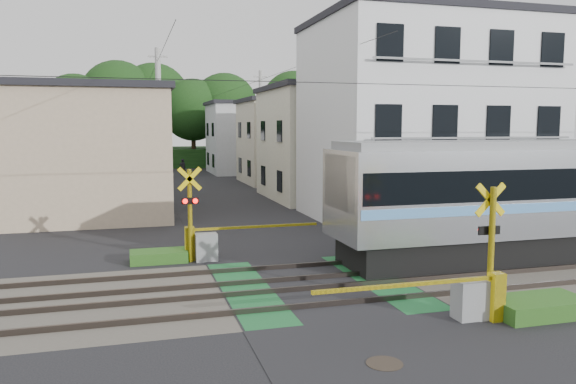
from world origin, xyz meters
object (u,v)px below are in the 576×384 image
object	(u,v)px
crossing_signal_far	(203,239)
pedestrian	(183,168)
manhole_cover	(384,364)
crossing_signal_near	(475,289)
apartment_block	(423,120)

from	to	relation	value
crossing_signal_far	pedestrian	xyz separation A→B (m)	(2.27, 32.27, 0.05)
manhole_cover	crossing_signal_far	bearing A→B (deg)	103.59
crossing_signal_near	apartment_block	distance (m)	14.95
apartment_block	manhole_cover	world-z (taller)	apartment_block
crossing_signal_far	manhole_cover	bearing A→B (deg)	-76.41
crossing_signal_near	apartment_block	world-z (taller)	apartment_block
apartment_block	pedestrian	size ratio (longest dim) A/B	6.68
apartment_block	manhole_cover	xyz separation A→B (m)	(-8.92, -14.81, -4.64)
crossing_signal_far	apartment_block	bearing A→B (deg)	27.78
pedestrian	manhole_cover	size ratio (longest dim) A/B	2.23
crossing_signal_far	apartment_block	world-z (taller)	apartment_block
crossing_signal_near	crossing_signal_far	distance (m)	8.95
crossing_signal_far	pedestrian	bearing A→B (deg)	85.97
apartment_block	crossing_signal_near	bearing A→B (deg)	-114.22
apartment_block	pedestrian	xyz separation A→B (m)	(-8.81, 26.43, -3.89)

